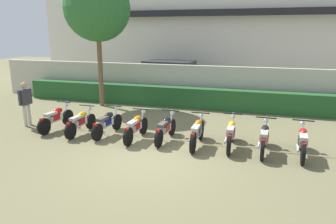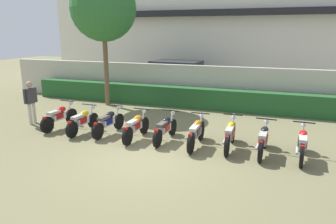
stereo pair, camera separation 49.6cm
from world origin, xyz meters
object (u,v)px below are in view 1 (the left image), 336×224
object	(u,v)px
motorcycle_in_row_6	(231,133)
motorcycle_in_row_8	(302,141)
motorcycle_in_row_3	(136,127)
tree_near_inspector	(97,8)
motorcycle_in_row_7	(264,138)
motorcycle_in_row_1	(81,122)
motorcycle_in_row_0	(56,118)
motorcycle_in_row_2	(107,123)
inspector_person	(25,100)
parked_car	(172,78)
motorcycle_in_row_5	(197,132)
motorcycle_in_row_4	(166,128)

from	to	relation	value
motorcycle_in_row_6	motorcycle_in_row_8	world-z (taller)	motorcycle_in_row_6
motorcycle_in_row_3	motorcycle_in_row_8	distance (m)	5.10
tree_near_inspector	motorcycle_in_row_7	bearing A→B (deg)	-28.55
tree_near_inspector	motorcycle_in_row_1	bearing A→B (deg)	-71.01
motorcycle_in_row_0	motorcycle_in_row_7	distance (m)	7.27
motorcycle_in_row_6	motorcycle_in_row_7	distance (m)	0.99
motorcycle_in_row_2	motorcycle_in_row_7	xyz separation A→B (m)	(5.20, -0.13, 0.01)
motorcycle_in_row_8	inspector_person	bearing A→B (deg)	90.88
motorcycle_in_row_3	parked_car	bearing A→B (deg)	8.54
motorcycle_in_row_3	motorcycle_in_row_8	bearing A→B (deg)	-88.85
motorcycle_in_row_5	motorcycle_in_row_0	bearing A→B (deg)	87.50
motorcycle_in_row_7	inspector_person	distance (m)	8.68
tree_near_inspector	motorcycle_in_row_6	distance (m)	8.70
motorcycle_in_row_0	motorcycle_in_row_4	xyz separation A→B (m)	(4.18, -0.01, -0.01)
motorcycle_in_row_1	motorcycle_in_row_5	world-z (taller)	motorcycle_in_row_5
motorcycle_in_row_0	motorcycle_in_row_3	size ratio (longest dim) A/B	1.02
motorcycle_in_row_5	motorcycle_in_row_7	distance (m)	2.00
motorcycle_in_row_1	motorcycle_in_row_6	size ratio (longest dim) A/B	0.93
motorcycle_in_row_2	inspector_person	world-z (taller)	inspector_person
motorcycle_in_row_0	motorcycle_in_row_4	world-z (taller)	motorcycle_in_row_0
motorcycle_in_row_1	motorcycle_in_row_2	bearing A→B (deg)	-78.26
motorcycle_in_row_1	motorcycle_in_row_3	world-z (taller)	motorcycle_in_row_3
motorcycle_in_row_8	motorcycle_in_row_5	bearing A→B (deg)	92.96
parked_car	motorcycle_in_row_2	size ratio (longest dim) A/B	2.47
motorcycle_in_row_2	motorcycle_in_row_1	bearing A→B (deg)	103.94
motorcycle_in_row_1	inspector_person	xyz separation A→B (m)	(-2.52, 0.31, 0.54)
motorcycle_in_row_5	motorcycle_in_row_6	xyz separation A→B (m)	(1.02, 0.15, 0.00)
parked_car	motorcycle_in_row_3	size ratio (longest dim) A/B	2.50
motorcycle_in_row_1	motorcycle_in_row_5	bearing A→B (deg)	-88.42
motorcycle_in_row_6	motorcycle_in_row_3	bearing A→B (deg)	91.72
parked_car	motorcycle_in_row_0	world-z (taller)	parked_car
motorcycle_in_row_5	motorcycle_in_row_4	bearing A→B (deg)	81.17
motorcycle_in_row_8	parked_car	bearing A→B (deg)	40.70
motorcycle_in_row_7	inspector_person	bearing A→B (deg)	90.70
tree_near_inspector	motorcycle_in_row_3	world-z (taller)	tree_near_inspector
motorcycle_in_row_2	motorcycle_in_row_5	xyz separation A→B (m)	(3.20, -0.16, 0.01)
inspector_person	motorcycle_in_row_7	bearing A→B (deg)	-1.82
motorcycle_in_row_1	motorcycle_in_row_7	bearing A→B (deg)	-88.29
motorcycle_in_row_5	motorcycle_in_row_6	world-z (taller)	motorcycle_in_row_6
motorcycle_in_row_5	motorcycle_in_row_6	size ratio (longest dim) A/B	0.99
parked_car	motorcycle_in_row_3	distance (m)	8.01
motorcycle_in_row_6	motorcycle_in_row_4	bearing A→B (deg)	88.49
motorcycle_in_row_6	inspector_person	world-z (taller)	inspector_person
motorcycle_in_row_1	motorcycle_in_row_5	distance (m)	4.14
motorcycle_in_row_4	motorcycle_in_row_8	distance (m)	4.13
parked_car	motorcycle_in_row_7	bearing A→B (deg)	-51.10
motorcycle_in_row_3	motorcycle_in_row_5	bearing A→B (deg)	-88.80
motorcycle_in_row_2	motorcycle_in_row_3	size ratio (longest dim) A/B	1.01
motorcycle_in_row_2	motorcycle_in_row_3	distance (m)	1.16
motorcycle_in_row_5	motorcycle_in_row_2	bearing A→B (deg)	86.44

